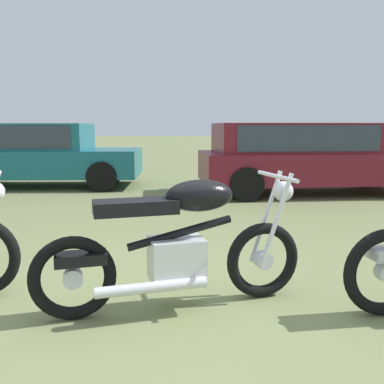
{
  "coord_description": "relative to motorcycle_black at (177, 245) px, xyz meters",
  "views": [
    {
      "loc": [
        0.11,
        -3.01,
        1.37
      ],
      "look_at": [
        0.21,
        1.49,
        0.66
      ],
      "focal_mm": 39.46,
      "sensor_mm": 36.0,
      "label": 1
    }
  ],
  "objects": [
    {
      "name": "motorcycle_black",
      "position": [
        0.0,
        0.0,
        0.0
      ],
      "size": [
        2.04,
        0.87,
        1.02
      ],
      "rotation": [
        0.0,
        0.0,
        0.26
      ],
      "color": "black",
      "rests_on": "ground"
    },
    {
      "name": "ground_plane",
      "position": [
        -0.07,
        -0.04,
        -0.49
      ],
      "size": [
        120.0,
        120.0,
        0.0
      ],
      "primitive_type": "plane",
      "color": "olive"
    },
    {
      "name": "car_teal",
      "position": [
        -3.23,
        6.62,
        0.31
      ],
      "size": [
        4.41,
        1.87,
        1.43
      ],
      "rotation": [
        0.0,
        0.0,
        0.0
      ],
      "color": "#19606B",
      "rests_on": "ground"
    },
    {
      "name": "car_burgundy",
      "position": [
        2.52,
        5.52,
        0.35
      ],
      "size": [
        4.67,
        2.19,
        1.43
      ],
      "rotation": [
        0.0,
        0.0,
        0.07
      ],
      "color": "maroon",
      "rests_on": "ground"
    }
  ]
}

